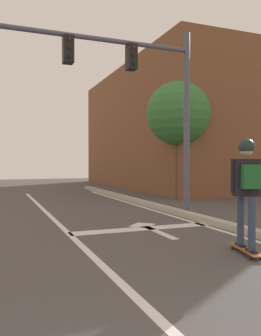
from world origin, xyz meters
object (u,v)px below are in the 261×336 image
Objects in this scene: traffic_signal_mast at (141,83)px; roadside_tree at (178,114)px; skateboard at (246,250)px; skater at (247,179)px.

roadside_tree is (3.03, 3.48, -0.19)m from traffic_signal_mast.
skateboard is 0.18× the size of traffic_signal_mast.
skateboard is 8.62m from roadside_tree.
traffic_signal_mast is at bearing 90.70° from skater.
skateboard is 0.20× the size of roadside_tree.
roadside_tree is at bearing 48.95° from traffic_signal_mast.
skateboard is 5.20m from traffic_signal_mast.
skater reaches higher than skateboard.
roadside_tree is (2.98, 7.43, 3.18)m from skateboard.
skater is 8.29m from roadside_tree.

